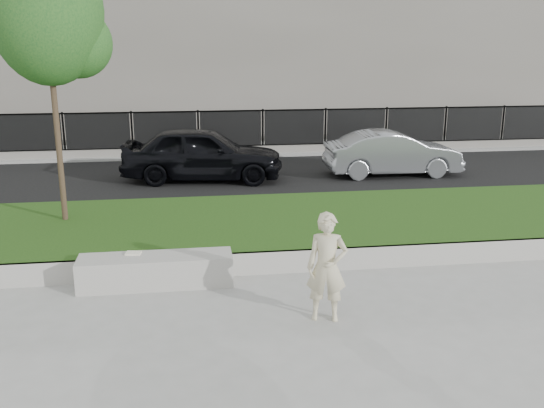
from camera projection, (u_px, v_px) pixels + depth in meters
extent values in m
plane|color=gray|center=(259.00, 299.00, 9.34)|extent=(90.00, 90.00, 0.00)
cube|color=#11350D|center=(241.00, 229.00, 12.15)|extent=(34.00, 4.00, 0.40)
cube|color=#9C9A92|center=(252.00, 264.00, 10.28)|extent=(34.00, 0.08, 0.40)
cube|color=black|center=(223.00, 179.00, 17.46)|extent=(34.00, 7.00, 0.04)
cube|color=gray|center=(215.00, 150.00, 21.75)|extent=(34.00, 3.00, 0.12)
cube|color=slate|center=(217.00, 150.00, 20.74)|extent=(32.00, 0.30, 0.24)
cube|color=black|center=(216.00, 132.00, 20.58)|extent=(32.00, 0.04, 1.50)
cube|color=black|center=(216.00, 111.00, 20.40)|extent=(32.00, 0.05, 0.05)
cube|color=black|center=(217.00, 146.00, 20.71)|extent=(32.00, 0.05, 0.05)
cube|color=#67625A|center=(204.00, 15.00, 27.15)|extent=(34.00, 10.00, 10.00)
cube|color=#9C9A92|center=(156.00, 271.00, 9.82)|extent=(2.47, 0.62, 0.50)
imported|color=beige|center=(327.00, 267.00, 8.49)|extent=(0.65, 0.51, 1.57)
cube|color=white|center=(133.00, 253.00, 9.85)|extent=(0.27, 0.21, 0.03)
cylinder|color=#38281C|center=(54.00, 100.00, 11.52)|extent=(0.11, 0.11, 4.74)
ellipsoid|color=#18491C|center=(46.00, 11.00, 11.10)|extent=(2.09, 2.09, 2.71)
sphere|color=#18491C|center=(77.00, 43.00, 11.50)|extent=(1.33, 1.33, 1.33)
imported|color=black|center=(203.00, 153.00, 17.00)|extent=(4.66, 2.36, 1.52)
imported|color=gray|center=(393.00, 153.00, 17.67)|extent=(3.94, 1.43, 1.29)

